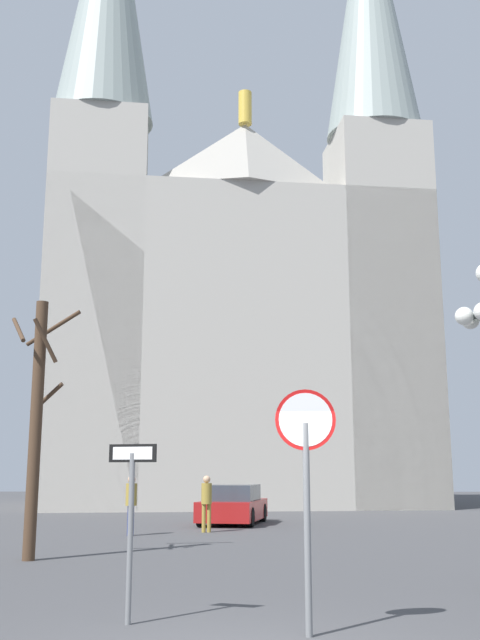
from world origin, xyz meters
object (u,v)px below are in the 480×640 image
Objects in this scene: one_way_arrow_sign at (131,509)px; parked_car_near_red at (233,505)px; bare_tree at (36,419)px; cathedral at (235,295)px; pedestrian_standing at (207,498)px; pedestrian_walking at (131,499)px; stop_sign at (306,462)px.

one_way_arrow_sign is 17.14m from parked_car_near_red.
bare_tree reaches higher than parked_car_near_red.
one_way_arrow_sign is at bearing -64.02° from bare_tree.
cathedral is at bearing 81.28° from bare_tree.
one_way_arrow_sign is 1.28× the size of pedestrian_standing.
bare_tree is 1.25× the size of parked_car_near_red.
bare_tree reaches higher than pedestrian_walking.
stop_sign reaches higher than one_way_arrow_sign.
bare_tree is at bearing -100.71° from pedestrian_walking.
bare_tree reaches higher than pedestrian_standing.
cathedral is at bearing 92.88° from stop_sign.
one_way_arrow_sign is at bearing -90.45° from pedestrian_standing.
bare_tree is at bearing 115.98° from one_way_arrow_sign.
one_way_arrow_sign reaches higher than parked_car_near_red.
pedestrian_walking is at bearing -120.80° from parked_car_near_red.
one_way_arrow_sign is 7.30m from bare_tree.
cathedral is 13.54× the size of stop_sign.
pedestrian_walking is 1.01× the size of pedestrian_standing.
pedestrian_walking is (-4.13, 13.03, -0.89)m from stop_sign.
pedestrian_walking is (-2.00, 12.39, -0.33)m from one_way_arrow_sign.
one_way_arrow_sign is at bearing -91.07° from cathedral.
stop_sign is (1.56, -31.15, -9.52)m from cathedral.
stop_sign is at bearing -81.89° from pedestrian_standing.
pedestrian_standing is (0.11, 13.59, -0.34)m from one_way_arrow_sign.
pedestrian_standing is (-0.71, -3.51, 0.38)m from parked_car_near_red.
bare_tree is at bearing -110.24° from parked_car_near_red.
stop_sign is at bearing -87.12° from cathedral.
cathedral is 25.83m from bare_tree.
cathedral is 22.34× the size of pedestrian_standing.
bare_tree is at bearing 126.72° from stop_sign.
one_way_arrow_sign is at bearing -92.73° from parked_car_near_red.
one_way_arrow_sign is 0.39× the size of bare_tree.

